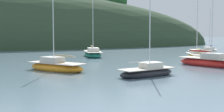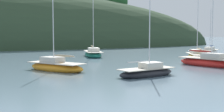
% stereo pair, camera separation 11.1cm
% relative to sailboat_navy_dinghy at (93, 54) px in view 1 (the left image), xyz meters
% --- Properties ---
extents(sailboat_navy_dinghy, '(3.36, 7.25, 9.13)m').
position_rel_sailboat_navy_dinghy_xyz_m(sailboat_navy_dinghy, '(0.00, 0.00, 0.00)').
color(sailboat_navy_dinghy, '#196B56').
rests_on(sailboat_navy_dinghy, ground).
extents(sailboat_cream_ketch, '(5.83, 3.19, 7.10)m').
position_rel_sailboat_navy_dinghy_xyz_m(sailboat_cream_ketch, '(-1.28, -20.79, -0.08)').
color(sailboat_cream_ketch, '#232328').
rests_on(sailboat_cream_ketch, ground).
extents(sailboat_red_portside, '(5.95, 5.22, 8.01)m').
position_rel_sailboat_navy_dinghy_xyz_m(sailboat_red_portside, '(20.84, -1.21, -0.05)').
color(sailboat_red_portside, white).
rests_on(sailboat_red_portside, ground).
extents(sailboat_black_sloop, '(5.63, 6.55, 7.90)m').
position_rel_sailboat_navy_dinghy_xyz_m(sailboat_black_sloop, '(-7.97, -14.57, -0.03)').
color(sailboat_black_sloop, orange).
rests_on(sailboat_black_sloop, ground).
extents(sailboat_teal_outer, '(4.74, 7.59, 8.46)m').
position_rel_sailboat_navy_dinghy_xyz_m(sailboat_teal_outer, '(8.58, -16.34, 0.01)').
color(sailboat_teal_outer, red).
rests_on(sailboat_teal_outer, ground).
extents(sailboat_white_near, '(4.91, 7.14, 8.46)m').
position_rel_sailboat_navy_dinghy_xyz_m(sailboat_white_near, '(12.01, -9.59, -0.01)').
color(sailboat_white_near, gold).
rests_on(sailboat_white_near, ground).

